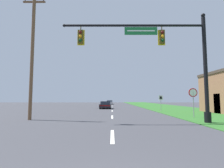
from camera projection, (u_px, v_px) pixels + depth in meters
grass_verge_right at (170, 108)px, 31.52m from camera, size 10.00×110.00×0.04m
road_center_line at (112, 111)px, 23.54m from camera, size 0.16×34.80×0.01m
signal_mast at (168, 55)px, 12.04m from camera, size 10.10×0.47×7.59m
car_ahead at (105, 105)px, 29.62m from camera, size 1.90×4.59×1.19m
far_car at (110, 102)px, 52.82m from camera, size 1.82×4.69×1.19m
stop_sign at (193, 96)px, 15.13m from camera, size 0.76×0.07×2.50m
route_sign_post at (161, 100)px, 22.53m from camera, size 0.55×0.06×2.03m
utility_pole_near at (32, 52)px, 13.89m from camera, size 1.80×0.26×10.42m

